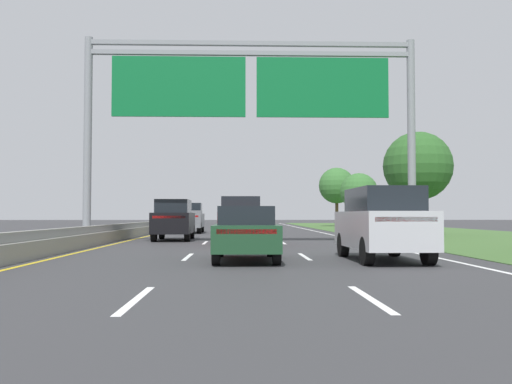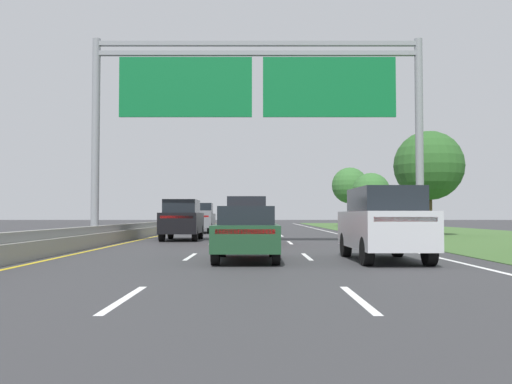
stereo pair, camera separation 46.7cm
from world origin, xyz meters
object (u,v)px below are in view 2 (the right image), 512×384
Objects in this scene: overhead_sign_gantry at (255,97)px; roadside_tree_mid at (427,166)px; car_silver_right_lane_suv at (381,223)px; car_red_centre_lane_suv at (245,220)px; car_darkgreen_centre_lane_sedan at (245,232)px; car_black_left_lane_suv at (180,219)px; roadside_tree_distant at (348,186)px; roadside_tree_far at (369,192)px; pickup_truck_grey at (198,218)px.

roadside_tree_mid is at bearing 43.30° from overhead_sign_gantry.
car_silver_right_lane_suv and car_red_centre_lane_suv have the same top height.
car_darkgreen_centre_lane_sedan is 0.93× the size of car_red_centre_lane_suv.
overhead_sign_gantry is 8.02m from car_black_left_lane_suv.
car_black_left_lane_suv is 0.71× the size of roadside_tree_distant.
roadside_tree_distant is (0.47, 14.03, 1.27)m from roadside_tree_far.
overhead_sign_gantry is 5.60m from car_red_centre_lane_suv.
overhead_sign_gantry is 2.27× the size of roadside_tree_distant.
car_silver_right_lane_suv is 9.84m from car_red_centre_lane_suv.
pickup_truck_grey is 16.34m from roadside_tree_far.
roadside_tree_distant is at bearing 88.09° from roadside_tree_far.
car_darkgreen_centre_lane_sedan is (-0.34, -8.97, -5.86)m from overhead_sign_gantry.
roadside_tree_distant is (-0.40, 27.77, 0.17)m from roadside_tree_mid.
car_darkgreen_centre_lane_sedan is 34.64m from roadside_tree_far.
car_darkgreen_centre_lane_sedan is 8.83m from car_red_centre_lane_suv.
pickup_truck_grey is at bearing -151.40° from roadside_tree_far.
overhead_sign_gantry is at bearing -166.24° from pickup_truck_grey.
pickup_truck_grey is at bearing 104.52° from overhead_sign_gantry.
pickup_truck_grey is at bearing 13.22° from car_red_centre_lane_suv.
car_silver_right_lane_suv is 47.74m from roadside_tree_distant.
roadside_tree_far is (10.01, 23.99, -3.35)m from overhead_sign_gantry.
car_red_centre_lane_suv is (3.48, -4.36, 0.00)m from car_black_left_lane_suv.
car_silver_right_lane_suv is at bearing -163.58° from pickup_truck_grey.
overhead_sign_gantry is at bearing -112.64° from roadside_tree_far.
car_red_centre_lane_suv is 15.74m from roadside_tree_mid.
car_silver_right_lane_suv is at bearing -151.17° from car_black_left_lane_suv.
car_darkgreen_centre_lane_sedan is 48.37m from roadside_tree_distant.
roadside_tree_far reaches higher than car_silver_right_lane_suv.
roadside_tree_mid is at bearing -47.14° from car_red_centre_lane_suv.
roadside_tree_distant is (10.81, 47.00, 3.78)m from car_darkgreen_centre_lane_sedan.
roadside_tree_distant is at bearing 90.83° from roadside_tree_mid.
pickup_truck_grey is 16.81m from car_red_centre_lane_suv.
car_silver_right_lane_suv is (3.62, -9.10, -5.58)m from overhead_sign_gantry.
roadside_tree_distant reaches higher than roadside_tree_far.
roadside_tree_far is (-0.87, 13.74, -1.10)m from roadside_tree_mid.
overhead_sign_gantry reaches higher than car_silver_right_lane_suv.
car_silver_right_lane_suv is 3.97m from car_darkgreen_centre_lane_sedan.
overhead_sign_gantry reaches higher than car_darkgreen_centre_lane_sedan.
roadside_tree_mid reaches higher than car_silver_right_lane_suv.
car_black_left_lane_suv is 1.07× the size of car_darkgreen_centre_lane_sedan.
pickup_truck_grey is at bearing 0.51° from car_black_left_lane_suv.
roadside_tree_far reaches higher than car_red_centre_lane_suv.
overhead_sign_gantry is 11.27m from car_silver_right_lane_suv.
roadside_tree_far is 14.10m from roadside_tree_distant.
roadside_tree_distant reaches higher than car_silver_right_lane_suv.
roadside_tree_distant is at bearing -12.82° from car_darkgreen_centre_lane_sedan.
roadside_tree_distant is at bearing -34.73° from pickup_truck_grey.
car_red_centre_lane_suv is 0.94× the size of roadside_tree_far.
car_black_left_lane_suv is at bearing -179.47° from pickup_truck_grey.
roadside_tree_far reaches higher than car_darkgreen_centre_lane_sedan.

